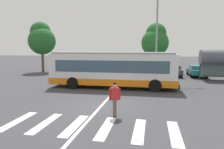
{
  "coord_description": "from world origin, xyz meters",
  "views": [
    {
      "loc": [
        3.01,
        -11.44,
        3.35
      ],
      "look_at": [
        -0.13,
        4.4,
        1.3
      ],
      "focal_mm": 32.7,
      "sensor_mm": 36.0,
      "label": 1
    }
  ],
  "objects_px": {
    "background_tree_left": "(42,38)",
    "parked_car_teal": "(197,70)",
    "bus_stop_shelter": "(222,58)",
    "parked_car_champagne": "(150,70)",
    "parked_car_blue": "(90,68)",
    "twin_arm_street_lamp": "(157,24)",
    "city_transit_bus": "(113,69)",
    "parked_car_charcoal": "(173,70)",
    "pedestrian_crossing_street": "(115,97)",
    "background_tree_right": "(155,40)",
    "parked_car_black": "(110,68)",
    "parked_car_white": "(130,69)"
  },
  "relations": [
    {
      "from": "pedestrian_crossing_street",
      "to": "background_tree_right",
      "type": "xyz_separation_m",
      "value": [
        2.12,
        21.41,
        3.64
      ]
    },
    {
      "from": "background_tree_right",
      "to": "parked_car_black",
      "type": "bearing_deg",
      "value": -138.97
    },
    {
      "from": "bus_stop_shelter",
      "to": "parked_car_champagne",
      "type": "bearing_deg",
      "value": 161.15
    },
    {
      "from": "parked_car_white",
      "to": "background_tree_right",
      "type": "xyz_separation_m",
      "value": [
        3.14,
        5.08,
        3.84
      ]
    },
    {
      "from": "parked_car_blue",
      "to": "parked_car_black",
      "type": "distance_m",
      "value": 2.76
    },
    {
      "from": "parked_car_black",
      "to": "parked_car_champagne",
      "type": "height_order",
      "value": "same"
    },
    {
      "from": "parked_car_teal",
      "to": "parked_car_black",
      "type": "bearing_deg",
      "value": 179.83
    },
    {
      "from": "pedestrian_crossing_street",
      "to": "parked_car_teal",
      "type": "xyz_separation_m",
      "value": [
        7.1,
        16.38,
        -0.2
      ]
    },
    {
      "from": "parked_car_charcoal",
      "to": "background_tree_right",
      "type": "height_order",
      "value": "background_tree_right"
    },
    {
      "from": "city_transit_bus",
      "to": "parked_car_champagne",
      "type": "distance_m",
      "value": 9.04
    },
    {
      "from": "parked_car_blue",
      "to": "twin_arm_street_lamp",
      "type": "xyz_separation_m",
      "value": [
        8.57,
        -2.3,
        5.34
      ]
    },
    {
      "from": "parked_car_champagne",
      "to": "background_tree_right",
      "type": "bearing_deg",
      "value": 83.99
    },
    {
      "from": "background_tree_left",
      "to": "twin_arm_street_lamp",
      "type": "bearing_deg",
      "value": -11.95
    },
    {
      "from": "parked_car_blue",
      "to": "twin_arm_street_lamp",
      "type": "bearing_deg",
      "value": -15.03
    },
    {
      "from": "parked_car_white",
      "to": "background_tree_right",
      "type": "distance_m",
      "value": 7.1
    },
    {
      "from": "parked_car_white",
      "to": "background_tree_left",
      "type": "distance_m",
      "value": 13.57
    },
    {
      "from": "background_tree_left",
      "to": "city_transit_bus",
      "type": "bearing_deg",
      "value": -39.01
    },
    {
      "from": "parked_car_charcoal",
      "to": "background_tree_right",
      "type": "relative_size",
      "value": 0.64
    },
    {
      "from": "city_transit_bus",
      "to": "parked_car_blue",
      "type": "distance_m",
      "value": 10.18
    },
    {
      "from": "parked_car_black",
      "to": "city_transit_bus",
      "type": "bearing_deg",
      "value": -76.97
    },
    {
      "from": "city_transit_bus",
      "to": "parked_car_charcoal",
      "type": "height_order",
      "value": "city_transit_bus"
    },
    {
      "from": "twin_arm_street_lamp",
      "to": "parked_car_charcoal",
      "type": "bearing_deg",
      "value": 47.96
    },
    {
      "from": "parked_car_champagne",
      "to": "parked_car_charcoal",
      "type": "height_order",
      "value": "same"
    },
    {
      "from": "city_transit_bus",
      "to": "parked_car_white",
      "type": "xyz_separation_m",
      "value": [
        0.52,
        8.9,
        -0.82
      ]
    },
    {
      "from": "parked_car_charcoal",
      "to": "background_tree_right",
      "type": "xyz_separation_m",
      "value": [
        -2.2,
        5.0,
        3.84
      ]
    },
    {
      "from": "background_tree_right",
      "to": "city_transit_bus",
      "type": "bearing_deg",
      "value": -104.68
    },
    {
      "from": "pedestrian_crossing_street",
      "to": "parked_car_blue",
      "type": "height_order",
      "value": "pedestrian_crossing_street"
    },
    {
      "from": "city_transit_bus",
      "to": "background_tree_right",
      "type": "height_order",
      "value": "background_tree_right"
    },
    {
      "from": "city_transit_bus",
      "to": "parked_car_teal",
      "type": "bearing_deg",
      "value": 45.99
    },
    {
      "from": "pedestrian_crossing_street",
      "to": "background_tree_right",
      "type": "distance_m",
      "value": 21.82
    },
    {
      "from": "pedestrian_crossing_street",
      "to": "twin_arm_street_lamp",
      "type": "distance_m",
      "value": 15.12
    },
    {
      "from": "parked_car_white",
      "to": "background_tree_right",
      "type": "relative_size",
      "value": 0.64
    },
    {
      "from": "parked_car_teal",
      "to": "background_tree_left",
      "type": "relative_size",
      "value": 0.63
    },
    {
      "from": "parked_car_black",
      "to": "background_tree_left",
      "type": "height_order",
      "value": "background_tree_left"
    },
    {
      "from": "parked_car_champagne",
      "to": "bus_stop_shelter",
      "type": "relative_size",
      "value": 1.04
    },
    {
      "from": "background_tree_left",
      "to": "parked_car_teal",
      "type": "bearing_deg",
      "value": -2.94
    },
    {
      "from": "city_transit_bus",
      "to": "background_tree_left",
      "type": "distance_m",
      "value": 16.25
    },
    {
      "from": "background_tree_right",
      "to": "pedestrian_crossing_street",
      "type": "bearing_deg",
      "value": -95.65
    },
    {
      "from": "background_tree_left",
      "to": "bus_stop_shelter",
      "type": "bearing_deg",
      "value": -10.14
    },
    {
      "from": "twin_arm_street_lamp",
      "to": "parked_car_white",
      "type": "bearing_deg",
      "value": 144.59
    },
    {
      "from": "pedestrian_crossing_street",
      "to": "parked_car_black",
      "type": "xyz_separation_m",
      "value": [
        -3.62,
        16.41,
        -0.2
      ]
    },
    {
      "from": "parked_car_champagne",
      "to": "background_tree_left",
      "type": "bearing_deg",
      "value": 174.2
    },
    {
      "from": "city_transit_bus",
      "to": "parked_car_charcoal",
      "type": "xyz_separation_m",
      "value": [
        5.86,
        8.98,
        -0.82
      ]
    },
    {
      "from": "pedestrian_crossing_street",
      "to": "parked_car_black",
      "type": "distance_m",
      "value": 16.81
    },
    {
      "from": "parked_car_champagne",
      "to": "twin_arm_street_lamp",
      "type": "relative_size",
      "value": 0.45
    },
    {
      "from": "pedestrian_crossing_street",
      "to": "parked_car_blue",
      "type": "xyz_separation_m",
      "value": [
        -6.38,
        16.35,
        -0.2
      ]
    },
    {
      "from": "parked_car_champagne",
      "to": "pedestrian_crossing_street",
      "type": "bearing_deg",
      "value": -95.53
    },
    {
      "from": "bus_stop_shelter",
      "to": "twin_arm_street_lamp",
      "type": "distance_m",
      "value": 7.69
    },
    {
      "from": "city_transit_bus",
      "to": "parked_car_champagne",
      "type": "xyz_separation_m",
      "value": [
        3.08,
        8.46,
        -0.82
      ]
    },
    {
      "from": "parked_car_charcoal",
      "to": "parked_car_teal",
      "type": "relative_size",
      "value": 1.0
    }
  ]
}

